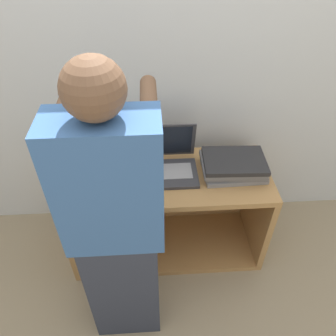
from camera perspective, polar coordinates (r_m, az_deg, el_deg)
name	(u,v)px	position (r m, az deg, el deg)	size (l,w,h in m)	color
ground_plane	(170,275)	(2.21, 0.30, -18.16)	(12.00, 12.00, 0.00)	gray
wall_back	(163,55)	(1.88, -0.87, 19.14)	(8.00, 0.05, 2.40)	silver
cart	(167,205)	(2.14, -0.23, -6.53)	(1.19, 0.50, 0.64)	#A87A47
laptop_open	(167,163)	(1.87, -0.24, 0.92)	(0.34, 0.30, 0.26)	#333338
laptop_stack_left	(100,173)	(1.87, -11.74, -0.78)	(0.37, 0.26, 0.08)	#232326
laptop_stack_right	(233,165)	(1.89, 11.31, 0.45)	(0.36, 0.27, 0.11)	gray
person	(117,231)	(1.45, -8.91, -10.80)	(0.40, 0.52, 1.54)	#2D3342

